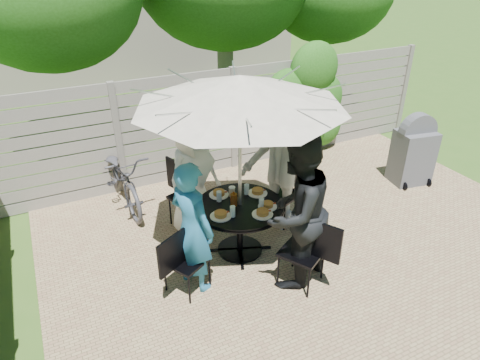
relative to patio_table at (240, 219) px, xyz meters
name	(u,v)px	position (x,y,z in m)	size (l,w,h in m)	color
patio_table	(240,219)	(0.00, 0.00, 0.00)	(1.47, 1.47, 0.73)	black
umbrella	(240,91)	(0.00, 0.00, 1.69)	(3.23, 3.23, 2.38)	silver
chair_back	(189,208)	(-0.38, 0.89, -0.22)	(0.59, 0.74, 0.96)	black
person_back	(193,176)	(-0.33, 0.76, 0.35)	(0.84, 0.55, 1.72)	white
chair_left	(187,272)	(-0.88, -0.39, -0.24)	(0.67, 0.58, 0.89)	black
person_left	(192,228)	(-0.76, -0.33, 0.31)	(0.60, 0.39, 1.64)	#226B95
chair_front	(302,264)	(0.39, -0.89, -0.22)	(0.62, 0.71, 0.95)	black
person_front	(296,212)	(0.33, -0.76, 0.45)	(0.94, 0.73, 1.93)	black
chair_right	(282,204)	(0.89, 0.38, -0.23)	(0.71, 0.58, 0.93)	black
person_right	(279,165)	(0.76, 0.33, 0.46)	(1.26, 0.72, 1.95)	#A6A7A2
plate_back	(219,194)	(-0.14, 0.33, 0.25)	(0.26, 0.26, 0.06)	white
plate_left	(221,215)	(-0.33, -0.14, 0.25)	(0.26, 0.26, 0.06)	white
plate_front	(263,213)	(0.14, -0.33, 0.25)	(0.26, 0.26, 0.06)	white
plate_right	(258,192)	(0.33, 0.14, 0.25)	(0.26, 0.26, 0.06)	white
plate_extra	(268,205)	(0.28, -0.20, 0.25)	(0.24, 0.24, 0.06)	white
glass_back	(219,196)	(-0.20, 0.20, 0.29)	(0.07, 0.07, 0.14)	silver
glass_left	(233,211)	(-0.20, -0.20, 0.29)	(0.07, 0.07, 0.14)	silver
glass_front	(261,204)	(0.20, -0.20, 0.29)	(0.07, 0.07, 0.14)	silver
glass_right	(247,189)	(0.20, 0.20, 0.29)	(0.07, 0.07, 0.14)	silver
syrup_jug	(234,200)	(-0.07, 0.02, 0.30)	(0.09, 0.09, 0.16)	#59280C
coffee_cup	(232,192)	(0.00, 0.24, 0.28)	(0.08, 0.08, 0.12)	#C6B293
bicycle	(121,177)	(-1.11, 1.89, -0.04)	(0.63, 1.80, 0.94)	#333338
bbq_grill	(413,152)	(3.45, 0.43, 0.06)	(0.68, 0.57, 1.25)	#4F4F53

